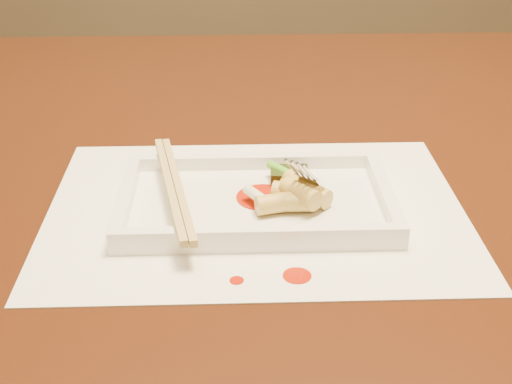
{
  "coord_description": "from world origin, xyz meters",
  "views": [
    {
      "loc": [
        0.04,
        -0.76,
        1.09
      ],
      "look_at": [
        0.06,
        -0.17,
        0.77
      ],
      "focal_mm": 50.0,
      "sensor_mm": 36.0,
      "label": 1
    }
  ],
  "objects_px": {
    "plate_base": "(256,205)",
    "chopstick_a": "(170,186)",
    "table": "(204,216)",
    "fork": "(330,122)",
    "placemat": "(256,209)"
  },
  "relations": [
    {
      "from": "plate_base",
      "to": "chopstick_a",
      "type": "xyz_separation_m",
      "value": [
        -0.08,
        0.0,
        0.02
      ]
    },
    {
      "from": "placemat",
      "to": "fork",
      "type": "height_order",
      "value": "fork"
    },
    {
      "from": "table",
      "to": "fork",
      "type": "bearing_deg",
      "value": -48.69
    },
    {
      "from": "table",
      "to": "fork",
      "type": "relative_size",
      "value": 10.0
    },
    {
      "from": "plate_base",
      "to": "chopstick_a",
      "type": "relative_size",
      "value": 1.23
    },
    {
      "from": "placemat",
      "to": "chopstick_a",
      "type": "xyz_separation_m",
      "value": [
        -0.08,
        0.0,
        0.03
      ]
    },
    {
      "from": "table",
      "to": "fork",
      "type": "distance_m",
      "value": 0.27
    },
    {
      "from": "chopstick_a",
      "to": "placemat",
      "type": "bearing_deg",
      "value": 0.0
    },
    {
      "from": "plate_base",
      "to": "chopstick_a",
      "type": "bearing_deg",
      "value": 180.0
    },
    {
      "from": "plate_base",
      "to": "table",
      "type": "bearing_deg",
      "value": 109.74
    },
    {
      "from": "chopstick_a",
      "to": "plate_base",
      "type": "bearing_deg",
      "value": 0.0
    },
    {
      "from": "fork",
      "to": "chopstick_a",
      "type": "bearing_deg",
      "value": -173.25
    },
    {
      "from": "placemat",
      "to": "fork",
      "type": "xyz_separation_m",
      "value": [
        0.07,
        0.02,
        0.08
      ]
    },
    {
      "from": "fork",
      "to": "placemat",
      "type": "bearing_deg",
      "value": -165.58
    },
    {
      "from": "table",
      "to": "plate_base",
      "type": "height_order",
      "value": "plate_base"
    }
  ]
}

